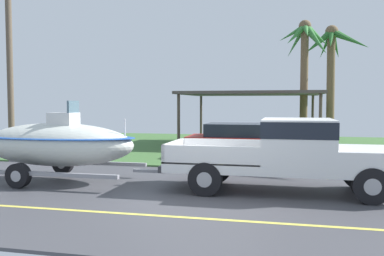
{
  "coord_description": "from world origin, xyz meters",
  "views": [
    {
      "loc": [
        1.71,
        -9.26,
        2.18
      ],
      "look_at": [
        -0.86,
        1.98,
        1.48
      ],
      "focal_mm": 38.24,
      "sensor_mm": 36.0,
      "label": 1
    }
  ],
  "objects_px": {
    "pickup_truck_towing": "(296,151)",
    "carport_awning": "(252,94)",
    "palm_tree_near_right": "(332,56)",
    "boat_on_trailer": "(56,144)",
    "parked_sedan_near": "(242,141)",
    "utility_pole": "(10,63)",
    "palm_tree_mid": "(306,52)"
  },
  "relations": [
    {
      "from": "pickup_truck_towing",
      "to": "palm_tree_near_right",
      "type": "distance_m",
      "value": 14.01
    },
    {
      "from": "palm_tree_near_right",
      "to": "palm_tree_mid",
      "type": "xyz_separation_m",
      "value": [
        -1.44,
        -2.11,
        0.03
      ]
    },
    {
      "from": "carport_awning",
      "to": "palm_tree_near_right",
      "type": "relative_size",
      "value": 1.07
    },
    {
      "from": "boat_on_trailer",
      "to": "palm_tree_mid",
      "type": "height_order",
      "value": "palm_tree_mid"
    },
    {
      "from": "pickup_truck_towing",
      "to": "boat_on_trailer",
      "type": "relative_size",
      "value": 1.01
    },
    {
      "from": "carport_awning",
      "to": "palm_tree_mid",
      "type": "height_order",
      "value": "palm_tree_mid"
    },
    {
      "from": "pickup_truck_towing",
      "to": "carport_awning",
      "type": "height_order",
      "value": "carport_awning"
    },
    {
      "from": "pickup_truck_towing",
      "to": "palm_tree_mid",
      "type": "relative_size",
      "value": 0.91
    },
    {
      "from": "pickup_truck_towing",
      "to": "palm_tree_mid",
      "type": "xyz_separation_m",
      "value": [
        0.73,
        11.22,
        3.76
      ]
    },
    {
      "from": "parked_sedan_near",
      "to": "carport_awning",
      "type": "height_order",
      "value": "carport_awning"
    },
    {
      "from": "boat_on_trailer",
      "to": "palm_tree_mid",
      "type": "xyz_separation_m",
      "value": [
        7.24,
        11.22,
        3.72
      ]
    },
    {
      "from": "palm_tree_mid",
      "to": "utility_pole",
      "type": "height_order",
      "value": "utility_pole"
    },
    {
      "from": "boat_on_trailer",
      "to": "carport_awning",
      "type": "bearing_deg",
      "value": 67.2
    },
    {
      "from": "carport_awning",
      "to": "palm_tree_near_right",
      "type": "xyz_separation_m",
      "value": [
        4.12,
        2.49,
        2.11
      ]
    },
    {
      "from": "parked_sedan_near",
      "to": "carport_awning",
      "type": "relative_size",
      "value": 0.64
    },
    {
      "from": "parked_sedan_near",
      "to": "palm_tree_near_right",
      "type": "height_order",
      "value": "palm_tree_near_right"
    },
    {
      "from": "parked_sedan_near",
      "to": "pickup_truck_towing",
      "type": "bearing_deg",
      "value": -71.85
    },
    {
      "from": "carport_awning",
      "to": "utility_pole",
      "type": "relative_size",
      "value": 0.94
    },
    {
      "from": "parked_sedan_near",
      "to": "carport_awning",
      "type": "distance_m",
      "value": 5.34
    },
    {
      "from": "palm_tree_near_right",
      "to": "boat_on_trailer",
      "type": "bearing_deg",
      "value": -123.05
    },
    {
      "from": "pickup_truck_towing",
      "to": "utility_pole",
      "type": "distance_m",
      "value": 12.14
    },
    {
      "from": "boat_on_trailer",
      "to": "parked_sedan_near",
      "type": "distance_m",
      "value": 7.46
    },
    {
      "from": "parked_sedan_near",
      "to": "utility_pole",
      "type": "distance_m",
      "value": 9.79
    },
    {
      "from": "parked_sedan_near",
      "to": "carport_awning",
      "type": "xyz_separation_m",
      "value": [
        -0.03,
        4.97,
        1.95
      ]
    },
    {
      "from": "utility_pole",
      "to": "parked_sedan_near",
      "type": "bearing_deg",
      "value": 10.47
    },
    {
      "from": "pickup_truck_towing",
      "to": "carport_awning",
      "type": "xyz_separation_m",
      "value": [
        -1.95,
        10.84,
        1.62
      ]
    },
    {
      "from": "pickup_truck_towing",
      "to": "palm_tree_near_right",
      "type": "bearing_deg",
      "value": 80.77
    },
    {
      "from": "boat_on_trailer",
      "to": "carport_awning",
      "type": "xyz_separation_m",
      "value": [
        4.56,
        10.84,
        1.58
      ]
    },
    {
      "from": "palm_tree_near_right",
      "to": "utility_pole",
      "type": "bearing_deg",
      "value": -145.32
    },
    {
      "from": "pickup_truck_towing",
      "to": "utility_pole",
      "type": "height_order",
      "value": "utility_pole"
    },
    {
      "from": "boat_on_trailer",
      "to": "palm_tree_mid",
      "type": "bearing_deg",
      "value": 57.18
    },
    {
      "from": "carport_awning",
      "to": "utility_pole",
      "type": "xyz_separation_m",
      "value": [
        -9.1,
        -6.65,
        1.16
      ]
    }
  ]
}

